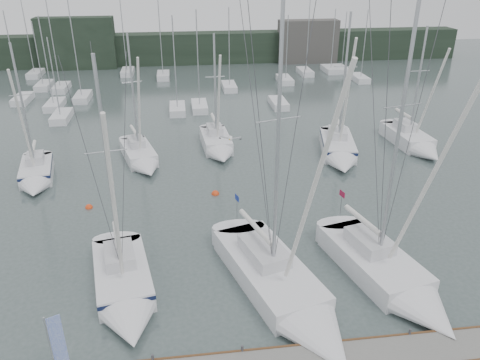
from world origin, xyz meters
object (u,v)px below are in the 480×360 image
object	(u,v)px
sailboat_mid_c	(218,146)
sailboat_mid_e	(415,143)
sailboat_near_right	(396,283)
sailboat_mid_d	(339,152)
buoy_c	(89,208)
sailboat_near_center	(291,299)
dock_banner	(56,348)
buoy_a	(215,194)
sailboat_mid_b	(142,159)
sailboat_near_left	(125,292)
sailboat_mid_a	(36,176)

from	to	relation	value
sailboat_mid_c	sailboat_mid_e	distance (m)	18.65
sailboat_near_right	sailboat_mid_d	distance (m)	18.73
buoy_c	sailboat_mid_d	bearing A→B (deg)	17.33
sailboat_near_center	sailboat_mid_c	xyz separation A→B (m)	(-1.82, 21.95, 0.01)
dock_banner	buoy_a	bearing A→B (deg)	42.71
sailboat_mid_b	sailboat_mid_d	world-z (taller)	sailboat_mid_d
sailboat_mid_b	sailboat_mid_c	bearing A→B (deg)	0.61
sailboat_mid_c	buoy_c	size ratio (longest dim) A/B	21.03
sailboat_near_right	sailboat_mid_c	size ratio (longest dim) A/B	1.49
sailboat_near_center	sailboat_mid_b	world-z (taller)	sailboat_near_center
sailboat_near_center	sailboat_mid_b	bearing A→B (deg)	97.21
sailboat_near_right	dock_banner	bearing A→B (deg)	-177.72
sailboat_near_right	sailboat_mid_b	bearing A→B (deg)	113.48
sailboat_mid_c	sailboat_near_center	bearing A→B (deg)	-88.85
sailboat_mid_c	sailboat_near_right	bearing A→B (deg)	-73.59
sailboat_mid_b	buoy_c	xyz separation A→B (m)	(-3.42, -7.47, -0.55)
sailboat_near_left	sailboat_mid_c	size ratio (longest dim) A/B	1.21
sailboat_mid_e	buoy_c	bearing A→B (deg)	-168.08
sailboat_near_center	sailboat_near_left	bearing A→B (deg)	152.50
sailboat_mid_a	buoy_c	bearing A→B (deg)	-55.50
sailboat_mid_a	sailboat_mid_d	bearing A→B (deg)	-6.58
sailboat_mid_a	buoy_c	xyz separation A→B (m)	(4.83, -4.86, -0.58)
sailboat_mid_c	dock_banner	world-z (taller)	sailboat_mid_c
sailboat_mid_a	sailboat_mid_d	distance (m)	25.92
sailboat_mid_d	dock_banner	distance (m)	30.26
buoy_a	sailboat_mid_b	bearing A→B (deg)	132.16
sailboat_near_center	sailboat_mid_d	xyz separation A→B (m)	(8.92, 19.06, 0.06)
sailboat_mid_b	sailboat_near_left	bearing A→B (deg)	-104.92
sailboat_mid_b	sailboat_mid_e	xyz separation A→B (m)	(25.45, 0.30, 0.06)
sailboat_near_center	sailboat_mid_e	world-z (taller)	sailboat_near_center
sailboat_mid_d	sailboat_mid_e	world-z (taller)	sailboat_mid_d
sailboat_near_right	dock_banner	world-z (taller)	sailboat_near_right
sailboat_mid_a	buoy_a	bearing A→B (deg)	-25.79
sailboat_near_right	buoy_a	distance (m)	15.58
sailboat_mid_a	sailboat_mid_d	world-z (taller)	sailboat_mid_d
sailboat_near_right	sailboat_mid_c	bearing A→B (deg)	96.40
sailboat_mid_d	dock_banner	size ratio (longest dim) A/B	3.40
sailboat_mid_a	buoy_c	size ratio (longest dim) A/B	21.61
sailboat_mid_b	sailboat_mid_c	world-z (taller)	sailboat_mid_b
sailboat_near_center	sailboat_mid_a	size ratio (longest dim) A/B	1.41
sailboat_near_left	sailboat_near_right	world-z (taller)	sailboat_near_right
sailboat_near_left	sailboat_mid_b	bearing A→B (deg)	79.93
sailboat_near_left	buoy_c	bearing A→B (deg)	97.75
sailboat_mid_d	buoy_a	bearing A→B (deg)	-142.39
sailboat_mid_b	buoy_a	size ratio (longest dim) A/B	19.60
buoy_a	sailboat_near_center	bearing A→B (deg)	-78.27
dock_banner	sailboat_mid_e	bearing A→B (deg)	18.12
sailboat_near_left	sailboat_mid_a	bearing A→B (deg)	107.65
sailboat_mid_b	dock_banner	bearing A→B (deg)	-109.60
sailboat_mid_a	dock_banner	size ratio (longest dim) A/B	2.96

